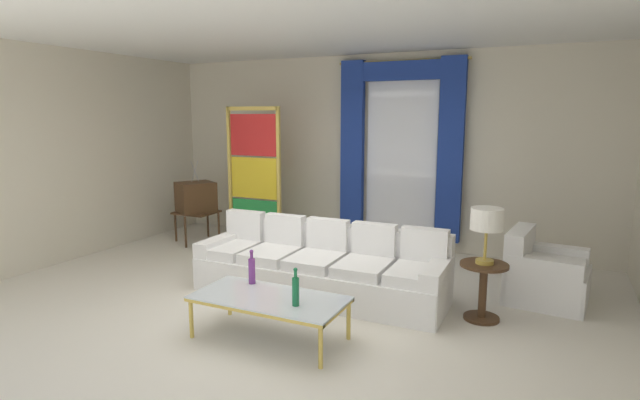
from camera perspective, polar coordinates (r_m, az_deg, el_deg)
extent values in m
plane|color=silver|center=(5.62, -4.79, -11.99)|extent=(16.00, 16.00, 0.00)
cube|color=beige|center=(8.02, 6.20, 5.57)|extent=(8.00, 0.12, 3.00)
cube|color=beige|center=(8.13, -25.58, 4.73)|extent=(0.12, 7.00, 3.00)
cube|color=white|center=(6.00, -1.15, 18.80)|extent=(8.00, 7.60, 0.04)
cube|color=white|center=(7.80, 9.29, 5.75)|extent=(1.10, 0.02, 2.50)
cylinder|color=gold|center=(7.75, 9.39, 15.43)|extent=(2.00, 0.04, 0.04)
cube|color=navy|center=(7.96, 3.73, 5.93)|extent=(0.36, 0.12, 2.70)
cube|color=navy|center=(7.52, 14.72, 5.42)|extent=(0.36, 0.12, 2.70)
cube|color=navy|center=(7.71, 9.31, 14.41)|extent=(1.80, 0.10, 0.28)
cube|color=white|center=(5.83, -0.18, -9.13)|extent=(2.91, 0.93, 0.38)
cube|color=white|center=(6.09, 1.31, -6.33)|extent=(2.90, 0.23, 0.78)
cube|color=white|center=(5.40, 13.20, -9.97)|extent=(0.21, 0.86, 0.56)
cube|color=white|center=(6.48, -11.20, -6.55)|extent=(0.21, 0.86, 0.56)
cube|color=white|center=(5.34, 11.04, -8.29)|extent=(0.54, 0.74, 0.12)
cube|color=white|center=(5.58, 11.92, -5.18)|extent=(0.51, 0.14, 0.40)
cube|color=white|center=(5.50, 5.12, -7.61)|extent=(0.54, 0.74, 0.12)
cube|color=white|center=(5.73, 6.25, -4.63)|extent=(0.51, 0.14, 0.40)
cube|color=white|center=(5.71, -0.40, -6.90)|extent=(0.54, 0.74, 0.12)
cube|color=white|center=(5.93, 0.93, -4.06)|extent=(0.51, 0.14, 0.40)
cube|color=white|center=(5.97, -5.45, -6.20)|extent=(0.54, 0.74, 0.12)
cube|color=white|center=(6.19, -3.98, -3.51)|extent=(0.51, 0.14, 0.40)
cube|color=white|center=(6.28, -10.04, -5.51)|extent=(0.54, 0.74, 0.12)
cube|color=white|center=(6.48, -8.47, -2.98)|extent=(0.51, 0.14, 0.40)
cube|color=silver|center=(4.73, -5.84, -11.06)|extent=(1.43, 0.69, 0.02)
cube|color=gold|center=(5.00, -3.88, -10.12)|extent=(1.43, 0.04, 0.03)
cube|color=gold|center=(4.49, -8.03, -12.58)|extent=(1.43, 0.04, 0.03)
cube|color=gold|center=(5.11, -12.59, -9.87)|extent=(0.04, 0.69, 0.03)
cube|color=gold|center=(4.44, 2.03, -12.73)|extent=(0.04, 0.69, 0.03)
cylinder|color=gold|center=(5.39, -10.32, -10.90)|extent=(0.04, 0.04, 0.38)
cylinder|color=gold|center=(4.78, 3.28, -13.53)|extent=(0.04, 0.04, 0.38)
cylinder|color=gold|center=(4.95, -14.53, -12.97)|extent=(0.04, 0.04, 0.38)
cylinder|color=gold|center=(4.27, 0.06, -16.45)|extent=(0.04, 0.04, 0.38)
cylinder|color=#753384|center=(5.06, -7.80, -8.08)|extent=(0.07, 0.07, 0.25)
cylinder|color=#753384|center=(5.01, -7.84, -6.38)|extent=(0.03, 0.03, 0.06)
sphere|color=#753384|center=(5.00, -7.86, -5.87)|extent=(0.04, 0.04, 0.04)
cylinder|color=#196B3D|center=(4.46, -2.81, -10.45)|extent=(0.06, 0.06, 0.25)
cylinder|color=#196B3D|center=(4.41, -2.82, -8.53)|extent=(0.03, 0.03, 0.06)
sphere|color=#196B3D|center=(4.39, -2.83, -7.97)|extent=(0.04, 0.04, 0.04)
cube|color=#472D19|center=(8.40, -13.96, -1.37)|extent=(0.62, 0.54, 0.03)
cylinder|color=#472D19|center=(8.58, -16.20, -2.94)|extent=(0.04, 0.04, 0.50)
cylinder|color=#472D19|center=(8.76, -12.72, -2.53)|extent=(0.04, 0.04, 0.50)
cylinder|color=#472D19|center=(8.14, -15.14, -3.57)|extent=(0.04, 0.04, 0.50)
cylinder|color=#472D19|center=(8.33, -11.50, -3.12)|extent=(0.04, 0.04, 0.50)
cube|color=#472D19|center=(8.35, -14.03, 0.35)|extent=(0.70, 0.73, 0.48)
cube|color=black|center=(8.57, -14.58, 0.69)|extent=(0.21, 0.34, 0.30)
cylinder|color=gold|center=(8.57, -15.03, -0.60)|extent=(0.03, 0.04, 0.04)
cylinder|color=gold|center=(8.63, -14.03, -0.49)|extent=(0.03, 0.04, 0.04)
cylinder|color=silver|center=(8.30, -14.15, 3.21)|extent=(0.07, 0.12, 0.34)
cylinder|color=silver|center=(8.30, -14.15, 3.21)|extent=(0.07, 0.12, 0.34)
cube|color=white|center=(6.20, 24.63, -8.78)|extent=(0.88, 0.88, 0.40)
cube|color=white|center=(6.13, 24.80, -6.56)|extent=(0.76, 0.76, 0.10)
cube|color=white|center=(6.19, 21.81, -6.69)|extent=(0.29, 0.82, 0.80)
cube|color=white|center=(6.48, 25.07, -7.20)|extent=(0.75, 0.26, 0.58)
cube|color=white|center=(5.87, 24.28, -8.86)|extent=(0.75, 0.26, 0.58)
cube|color=gold|center=(8.10, -10.24, 2.67)|extent=(0.05, 0.05, 2.20)
cube|color=gold|center=(7.61, -4.73, 2.35)|extent=(0.05, 0.05, 2.20)
cube|color=gold|center=(7.79, -7.75, 10.35)|extent=(0.90, 0.05, 0.06)
cube|color=gold|center=(8.05, -7.40, -4.92)|extent=(0.90, 0.05, 0.10)
cube|color=#238E3D|center=(7.96, -7.46, -2.25)|extent=(0.82, 0.02, 0.64)
cube|color=yellow|center=(7.85, -7.57, 2.52)|extent=(0.82, 0.02, 0.64)
cube|color=red|center=(7.79, -7.68, 7.38)|extent=(0.82, 0.02, 0.64)
cylinder|color=beige|center=(7.62, -6.10, -5.90)|extent=(0.16, 0.16, 0.06)
ellipsoid|color=#204092|center=(7.59, -6.12, -5.10)|extent=(0.18, 0.32, 0.20)
sphere|color=#204092|center=(7.68, -5.58, -4.07)|extent=(0.09, 0.09, 0.09)
cone|color=gold|center=(7.73, -5.35, -3.97)|extent=(0.02, 0.04, 0.02)
cone|color=#218557|center=(7.41, -6.86, -4.67)|extent=(0.44, 0.40, 0.50)
cylinder|color=#472D19|center=(5.33, 18.29, -7.07)|extent=(0.48, 0.48, 0.03)
cylinder|color=#472D19|center=(5.42, 18.13, -10.01)|extent=(0.08, 0.08, 0.55)
cylinder|color=#472D19|center=(5.51, 17.97, -12.71)|extent=(0.36, 0.36, 0.03)
cylinder|color=#B29338|center=(5.32, 18.31, -6.71)|extent=(0.18, 0.18, 0.04)
cylinder|color=#B29338|center=(5.27, 18.43, -4.62)|extent=(0.03, 0.03, 0.36)
cylinder|color=white|center=(5.22, 18.57, -2.06)|extent=(0.32, 0.32, 0.22)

